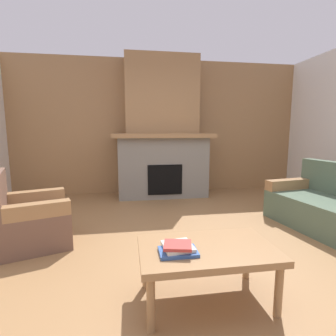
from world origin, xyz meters
name	(u,v)px	position (x,y,z in m)	size (l,w,h in m)	color
ground	(197,257)	(0.00, 0.00, 0.00)	(9.00, 9.00, 0.00)	olive
wall_back_wood_panel	(160,127)	(0.00, 3.00, 1.35)	(6.00, 0.12, 2.70)	#997047
fireplace	(162,137)	(0.00, 2.62, 1.16)	(1.90, 0.82, 2.70)	gray
armchair	(27,220)	(-1.80, 0.58, 0.29)	(0.96, 0.96, 0.85)	brown
coffee_table	(207,254)	(-0.11, -0.65, 0.38)	(1.00, 0.60, 0.43)	#997047
book_stack_near_edge	(178,248)	(-0.34, -0.71, 0.46)	(0.27, 0.25, 0.07)	#335699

